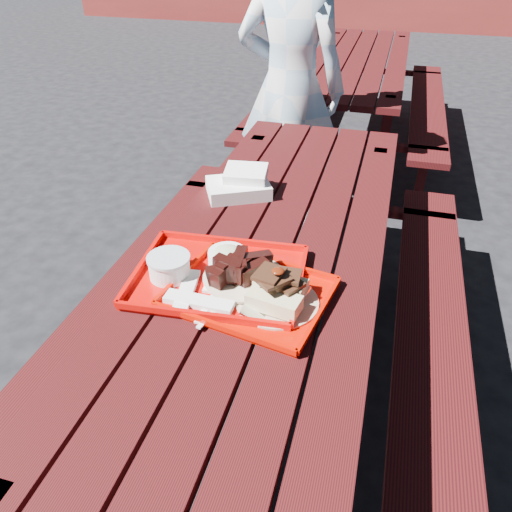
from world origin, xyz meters
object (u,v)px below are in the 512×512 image
object	(u,v)px
picnic_table_far	(355,83)
far_tray	(215,275)
near_tray	(252,284)
picnic_table_near	(267,294)
person	(290,89)

from	to	relation	value
picnic_table_far	far_tray	distance (m)	3.03
picnic_table_far	near_tray	size ratio (longest dim) A/B	4.85
far_tray	picnic_table_near	bearing A→B (deg)	63.54
picnic_table_near	picnic_table_far	world-z (taller)	same
picnic_table_near	near_tray	world-z (taller)	near_tray
picnic_table_near	picnic_table_far	bearing A→B (deg)	90.00
person	near_tray	bearing A→B (deg)	103.18
near_tray	far_tray	bearing A→B (deg)	169.89
picnic_table_far	person	xyz separation A→B (m)	(-0.25, -1.34, 0.29)
picnic_table_near	person	world-z (taller)	person
picnic_table_near	near_tray	distance (m)	0.33
picnic_table_far	far_tray	size ratio (longest dim) A/B	4.52
picnic_table_far	near_tray	xyz separation A→B (m)	(0.01, -3.04, 0.22)
picnic_table_far	far_tray	world-z (taller)	far_tray
picnic_table_near	far_tray	distance (m)	0.32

